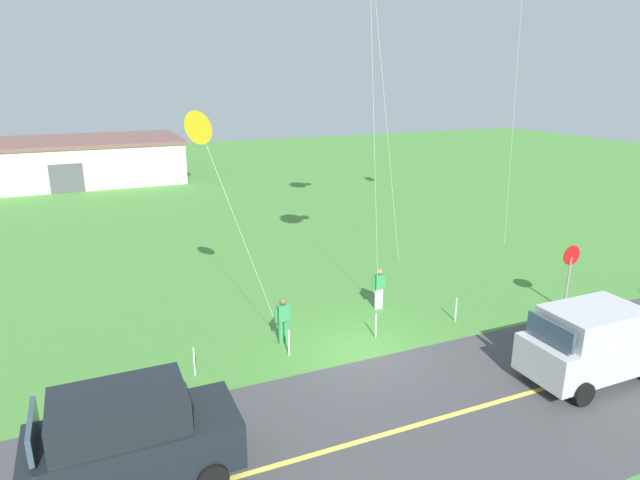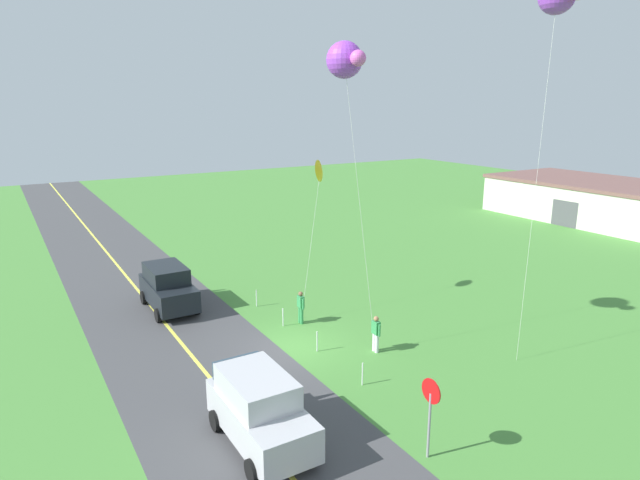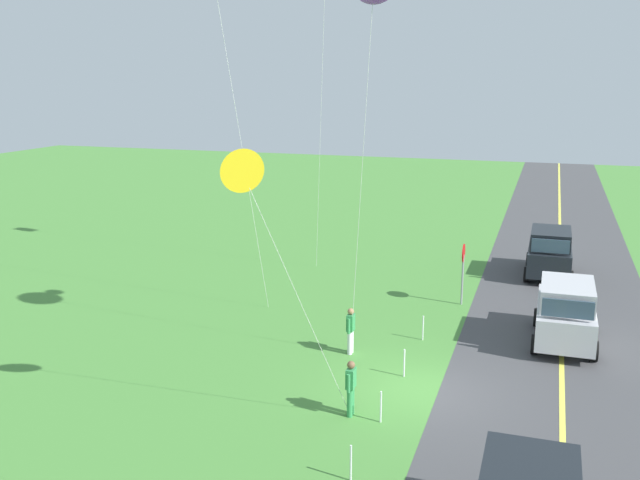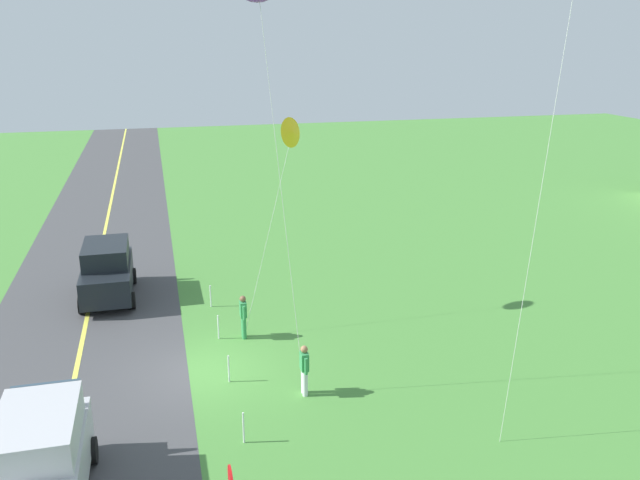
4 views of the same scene
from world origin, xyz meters
TOP-DOWN VIEW (x-y plane):
  - ground_plane at (0.00, 0.00)m, footprint 120.00×120.00m
  - asphalt_road at (0.00, -4.00)m, footprint 120.00×7.00m
  - road_centre_stripe at (0.00, -4.00)m, footprint 120.00×0.16m
  - car_suv_foreground at (5.41, -4.05)m, footprint 4.40×2.12m
  - car_parked_east_near at (14.22, -3.44)m, footprint 4.40×2.12m
  - stop_sign at (8.62, -0.10)m, footprint 0.76×0.08m
  - person_adult_near at (2.16, 2.81)m, footprint 0.58×0.22m
  - person_adult_companion at (-2.14, 1.58)m, footprint 0.58×0.22m
  - kite_blue_mid at (-4.04, 3.82)m, footprint 2.40×2.77m
  - fence_post_0 at (-5.25, 0.70)m, footprint 0.05×0.05m
  - fence_post_1 at (-2.27, 0.70)m, footprint 0.05×0.05m
  - fence_post_2 at (0.86, 0.70)m, footprint 0.05×0.05m
  - fence_post_3 at (4.16, 0.70)m, footprint 0.05×0.05m

SIDE VIEW (x-z plane):
  - ground_plane at x=0.00m, z-range -0.10..0.00m
  - asphalt_road at x=0.00m, z-range 0.00..0.00m
  - road_centre_stripe at x=0.00m, z-range 0.00..0.01m
  - fence_post_0 at x=-5.25m, z-range 0.00..0.90m
  - fence_post_1 at x=-2.27m, z-range 0.00..0.90m
  - fence_post_2 at x=0.86m, z-range 0.00..0.90m
  - fence_post_3 at x=4.16m, z-range 0.00..0.90m
  - person_adult_near at x=2.16m, z-range 0.06..1.66m
  - person_adult_companion at x=-2.14m, z-range 0.06..1.66m
  - car_suv_foreground at x=5.41m, z-range 0.03..2.27m
  - car_parked_east_near at x=14.22m, z-range 0.03..2.27m
  - stop_sign at x=8.62m, z-range 0.52..3.08m
  - kite_blue_mid at x=-4.04m, z-range 3.19..10.72m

